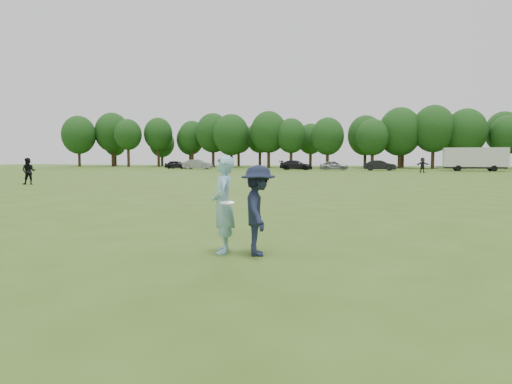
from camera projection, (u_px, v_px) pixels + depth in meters
ground at (269, 258)px, 8.27m from camera, size 200.00×200.00×0.00m
thrower at (223, 205)px, 8.67m from camera, size 0.65×0.78×1.85m
defender at (258, 210)px, 8.44m from camera, size 0.95×1.23×1.68m
player_far_a at (29, 171)px, 30.73m from camera, size 1.09×0.99×1.81m
player_far_d at (423, 165)px, 55.00m from camera, size 1.80×1.26×1.87m
car_a at (177, 165)px, 75.77m from camera, size 4.11×1.79×1.38m
car_b at (198, 164)px, 72.75m from camera, size 4.80×2.00×1.54m
car_d at (296, 165)px, 68.73m from camera, size 4.99×2.11×1.44m
car_e at (334, 165)px, 66.93m from camera, size 4.33×2.19×1.41m
car_f at (380, 165)px, 64.50m from camera, size 4.58×1.97×1.47m
disc_in_play at (227, 203)px, 8.33m from camera, size 0.32×0.32×0.06m
cargo_trailer at (475, 158)px, 62.26m from camera, size 9.00×2.75×3.20m
treeline at (400, 133)px, 80.33m from camera, size 130.35×18.39×11.74m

